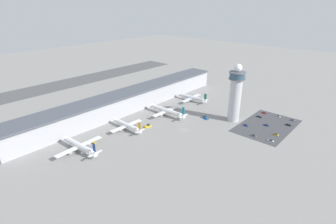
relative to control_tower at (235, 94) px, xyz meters
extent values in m
plane|color=gray|center=(-45.68, 20.96, -25.80)|extent=(1000.00, 1000.00, 0.00)
cube|color=#B2B2B7|center=(-45.68, 90.96, -16.98)|extent=(241.59, 22.00, 17.65)
cube|color=#4C515B|center=(-45.68, 90.96, -7.35)|extent=(241.59, 25.00, 1.60)
cube|color=#515154|center=(-45.68, 222.56, -25.80)|extent=(362.39, 44.00, 0.01)
cylinder|color=#BCBCC1|center=(0.00, 0.00, -6.36)|extent=(10.28, 10.28, 38.87)
cylinder|color=#565B66|center=(0.00, 0.00, 13.47)|extent=(14.36, 14.36, 0.80)
cylinder|color=#334C60|center=(0.00, 0.00, 16.16)|extent=(13.22, 13.22, 4.59)
cylinder|color=#565B66|center=(0.00, 0.00, 18.96)|extent=(14.36, 14.36, 1.00)
sphere|color=white|center=(0.00, 0.00, 22.84)|extent=(6.76, 6.76, 6.76)
cube|color=#424247|center=(9.58, -28.02, -25.80)|extent=(64.00, 40.00, 0.01)
cylinder|color=white|center=(-122.40, 55.39, -21.19)|extent=(5.64, 28.74, 3.94)
cone|color=white|center=(-123.36, 71.41, -21.19)|extent=(4.15, 3.78, 3.94)
cone|color=white|center=(-121.40, 38.77, -21.19)|extent=(3.82, 4.93, 3.55)
cube|color=white|center=(-122.43, 55.96, -21.88)|extent=(37.49, 6.62, 0.44)
cylinder|color=#A8A8B2|center=(-130.31, 56.49, -23.07)|extent=(2.42, 4.46, 2.17)
cylinder|color=#A8A8B2|center=(-114.67, 57.42, -23.07)|extent=(2.42, 4.46, 2.17)
cube|color=navy|center=(-121.35, 37.83, -16.07)|extent=(0.47, 2.81, 6.31)
cube|color=white|center=(-121.32, 37.43, -20.80)|extent=(11.14, 2.66, 0.24)
cylinder|color=black|center=(-123.18, 68.44, -24.48)|extent=(0.28, 0.28, 2.64)
cylinder|color=black|center=(-119.63, 55.32, -24.48)|extent=(0.28, 0.28, 2.64)
cylinder|color=black|center=(-125.14, 54.99, -24.48)|extent=(0.28, 0.28, 2.64)
cylinder|color=white|center=(-76.67, 57.60, -21.91)|extent=(3.81, 26.22, 3.59)
cone|color=white|center=(-76.55, 72.32, -21.91)|extent=(3.62, 3.27, 3.59)
cone|color=white|center=(-76.80, 42.35, -21.91)|extent=(3.27, 4.34, 3.24)
cube|color=white|center=(-76.67, 58.13, -22.54)|extent=(31.72, 4.66, 0.44)
cylinder|color=#A8A8B2|center=(-83.31, 59.18, -23.62)|extent=(2.01, 3.97, 1.98)
cylinder|color=#A8A8B2|center=(-70.01, 59.07, -23.62)|extent=(2.01, 3.97, 1.98)
cube|color=orange|center=(-76.81, 41.49, -17.23)|extent=(0.32, 2.80, 5.75)
cube|color=white|center=(-76.81, 41.09, -21.55)|extent=(10.08, 2.08, 0.24)
cylinder|color=black|center=(-76.57, 69.50, -24.75)|extent=(0.28, 0.28, 2.10)
cylinder|color=black|center=(-74.16, 57.30, -24.75)|extent=(0.28, 0.28, 2.10)
cylinder|color=black|center=(-79.19, 57.35, -24.75)|extent=(0.28, 0.28, 2.10)
cylinder|color=white|center=(-31.61, 53.21, -21.17)|extent=(4.47, 33.28, 4.18)
cone|color=white|center=(-31.77, 71.71, -21.17)|extent=(4.22, 3.80, 4.18)
cone|color=white|center=(-31.45, 34.08, -21.17)|extent=(3.81, 5.05, 3.77)
cube|color=white|center=(-31.62, 53.88, -21.90)|extent=(34.06, 4.69, 0.44)
cylinder|color=#A8A8B2|center=(-38.77, 54.81, -23.16)|extent=(2.34, 4.62, 2.30)
cylinder|color=#A8A8B2|center=(-24.48, 54.94, -23.16)|extent=(2.34, 4.62, 2.30)
cube|color=#197FB2|center=(-31.44, 33.07, -15.73)|extent=(0.32, 2.80, 6.69)
cube|color=white|center=(-31.44, 32.67, -20.75)|extent=(11.73, 2.10, 0.24)
cylinder|color=black|center=(-31.74, 68.63, -24.53)|extent=(0.28, 0.28, 2.54)
cylinder|color=black|center=(-28.68, 53.10, -24.53)|extent=(0.28, 0.28, 2.54)
cylinder|color=black|center=(-34.54, 53.05, -24.53)|extent=(0.28, 0.28, 2.54)
cylinder|color=silver|center=(15.47, 58.74, -21.88)|extent=(5.43, 27.45, 3.65)
cone|color=silver|center=(14.47, 73.99, -21.88)|extent=(3.86, 3.52, 3.65)
cone|color=silver|center=(16.51, 42.96, -21.88)|extent=(3.56, 4.59, 3.28)
cube|color=silver|center=(15.44, 59.29, -22.52)|extent=(32.49, 6.51, 0.44)
cylinder|color=#A8A8B2|center=(8.61, 59.84, -23.62)|extent=(2.27, 4.14, 2.01)
cylinder|color=#A8A8B2|center=(22.13, 60.73, -23.62)|extent=(2.27, 4.14, 2.01)
cube|color=#14704C|center=(16.57, 42.08, -17.13)|extent=(0.48, 2.81, 5.84)
cube|color=silver|center=(16.59, 41.68, -21.51)|extent=(10.33, 2.67, 0.24)
cylinder|color=black|center=(14.66, 71.15, -24.75)|extent=(0.28, 0.28, 2.10)
cylinder|color=black|center=(18.04, 58.66, -24.75)|extent=(0.28, 0.28, 2.10)
cylinder|color=black|center=(12.94, 58.32, -24.75)|extent=(0.28, 0.28, 2.10)
cube|color=black|center=(-13.53, 20.67, -25.74)|extent=(4.46, 6.41, 0.12)
cube|color=#195699|center=(-13.53, 20.67, -25.07)|extent=(5.01, 7.50, 1.46)
cube|color=#232D38|center=(-13.24, 21.33, -23.74)|extent=(2.70, 2.79, 1.19)
cube|color=black|center=(-61.73, 47.63, -25.74)|extent=(5.70, 3.19, 0.12)
cube|color=gold|center=(-61.73, 47.63, -25.12)|extent=(6.73, 3.43, 1.36)
cube|color=#232D38|center=(-61.09, 47.54, -23.89)|extent=(2.23, 2.50, 1.11)
cube|color=black|center=(-120.28, 50.32, -25.74)|extent=(6.86, 5.91, 0.12)
cube|color=silver|center=(-120.28, 50.32, -25.03)|extent=(7.96, 6.77, 1.54)
cube|color=#232D38|center=(-119.63, 49.83, -23.63)|extent=(3.22, 3.15, 1.26)
cube|color=black|center=(-108.15, 59.24, -25.74)|extent=(4.65, 5.17, 0.12)
cube|color=gold|center=(-108.15, 59.24, -25.10)|extent=(5.28, 5.96, 1.40)
cube|color=#232D38|center=(-107.81, 59.70, -23.83)|extent=(2.65, 2.59, 1.14)
cube|color=black|center=(35.76, -27.97, -25.74)|extent=(1.83, 3.55, 0.12)
cube|color=silver|center=(35.76, -27.97, -25.39)|extent=(1.93, 4.21, 0.81)
cube|color=#232D38|center=(35.76, -27.87, -24.66)|extent=(1.64, 2.34, 0.66)
cube|color=black|center=(35.54, -41.05, -25.74)|extent=(1.76, 3.42, 0.12)
cube|color=slate|center=(35.54, -41.05, -25.40)|extent=(1.84, 4.06, 0.79)
cube|color=#232D38|center=(35.54, -41.15, -24.68)|extent=(1.59, 2.25, 0.65)
cube|color=black|center=(-15.54, -41.50, -25.74)|extent=(1.83, 3.83, 0.12)
cube|color=silver|center=(-15.54, -41.50, -25.39)|extent=(1.92, 4.55, 0.81)
cube|color=#232D38|center=(-15.54, -41.61, -24.66)|extent=(1.65, 2.52, 0.66)
cube|color=black|center=(9.21, -27.67, -25.74)|extent=(1.79, 3.74, 0.12)
cube|color=navy|center=(9.21, -27.67, -25.39)|extent=(1.88, 4.45, 0.81)
cube|color=#232D38|center=(9.22, -27.78, -24.66)|extent=(1.60, 2.47, 0.66)
cube|color=black|center=(22.79, -41.73, -25.74)|extent=(1.80, 3.90, 0.12)
cube|color=black|center=(22.79, -41.73, -25.39)|extent=(1.89, 4.63, 0.81)
cube|color=#232D38|center=(22.80, -41.84, -24.66)|extent=(1.63, 2.56, 0.66)
cube|color=black|center=(-16.49, -28.20, -25.74)|extent=(1.77, 3.51, 0.12)
cube|color=slate|center=(-16.49, -28.20, -25.39)|extent=(1.86, 4.17, 0.83)
cube|color=#232D38|center=(-16.49, -28.10, -24.63)|extent=(1.61, 2.30, 0.68)
cube|color=black|center=(35.00, -14.80, -25.74)|extent=(1.88, 3.89, 0.12)
cube|color=red|center=(35.00, -14.80, -25.41)|extent=(1.99, 4.62, 0.77)
cube|color=#232D38|center=(35.01, -14.69, -24.71)|extent=(1.68, 2.57, 0.63)
cube|color=black|center=(22.70, -15.05, -25.74)|extent=(1.84, 4.04, 0.12)
cube|color=black|center=(22.70, -15.05, -25.43)|extent=(1.94, 4.80, 0.75)
cube|color=#232D38|center=(22.70, -14.93, -24.75)|extent=(1.64, 2.66, 0.61)
cube|color=black|center=(-2.97, -14.43, -25.74)|extent=(1.86, 3.39, 0.12)
cube|color=navy|center=(-2.97, -14.43, -25.38)|extent=(1.94, 4.03, 0.84)
cube|color=#232D38|center=(-2.98, -14.33, -24.62)|extent=(1.69, 2.22, 0.69)
cube|color=black|center=(-2.72, -40.78, -25.74)|extent=(1.80, 3.45, 0.12)
cube|color=gold|center=(-2.72, -40.78, -25.40)|extent=(1.89, 4.10, 0.80)
cube|color=#232D38|center=(-2.72, -40.68, -24.68)|extent=(1.63, 2.27, 0.65)
camera|label=1|loc=(-201.93, -101.58, 74.15)|focal=28.00mm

